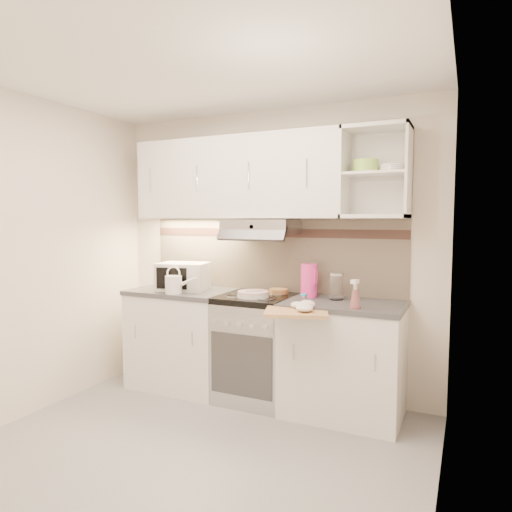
% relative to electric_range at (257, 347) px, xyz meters
% --- Properties ---
extents(ground, '(3.00, 3.00, 0.00)m').
position_rel_electric_range_xyz_m(ground, '(0.00, -1.10, -0.45)').
color(ground, gray).
rests_on(ground, ground).
extents(room_shell, '(3.04, 2.84, 2.52)m').
position_rel_electric_range_xyz_m(room_shell, '(0.00, -0.73, 1.18)').
color(room_shell, beige).
rests_on(room_shell, ground).
extents(base_cabinet_left, '(0.90, 0.60, 0.86)m').
position_rel_electric_range_xyz_m(base_cabinet_left, '(-0.75, 0.00, -0.02)').
color(base_cabinet_left, white).
rests_on(base_cabinet_left, ground).
extents(worktop_left, '(0.92, 0.62, 0.04)m').
position_rel_electric_range_xyz_m(worktop_left, '(-0.75, 0.00, 0.43)').
color(worktop_left, '#47474C').
rests_on(worktop_left, base_cabinet_left).
extents(base_cabinet_right, '(0.90, 0.60, 0.86)m').
position_rel_electric_range_xyz_m(base_cabinet_right, '(0.75, 0.00, -0.02)').
color(base_cabinet_right, white).
rests_on(base_cabinet_right, ground).
extents(worktop_right, '(0.92, 0.62, 0.04)m').
position_rel_electric_range_xyz_m(worktop_right, '(0.75, 0.00, 0.43)').
color(worktop_right, '#47474C').
rests_on(worktop_right, base_cabinet_right).
extents(electric_range, '(0.60, 0.60, 0.90)m').
position_rel_electric_range_xyz_m(electric_range, '(0.00, 0.00, 0.00)').
color(electric_range, '#B7B7BC').
rests_on(electric_range, ground).
extents(microwave, '(0.49, 0.41, 0.25)m').
position_rel_electric_range_xyz_m(microwave, '(-0.74, -0.00, 0.57)').
color(microwave, silver).
rests_on(microwave, worktop_left).
extents(watering_can, '(0.28, 0.14, 0.24)m').
position_rel_electric_range_xyz_m(watering_can, '(-0.68, -0.22, 0.53)').
color(watering_can, white).
rests_on(watering_can, worktop_left).
extents(plate_stack, '(0.26, 0.26, 0.06)m').
position_rel_electric_range_xyz_m(plate_stack, '(0.01, -0.09, 0.47)').
color(plate_stack, silver).
rests_on(plate_stack, electric_range).
extents(bread_loaf, '(0.16, 0.16, 0.04)m').
position_rel_electric_range_xyz_m(bread_loaf, '(0.14, 0.16, 0.47)').
color(bread_loaf, olive).
rests_on(bread_loaf, electric_range).
extents(pink_pitcher, '(0.15, 0.14, 0.28)m').
position_rel_electric_range_xyz_m(pink_pitcher, '(0.42, 0.12, 0.59)').
color(pink_pitcher, '#EC308F').
rests_on(pink_pitcher, worktop_right).
extents(glass_jar, '(0.11, 0.11, 0.22)m').
position_rel_electric_range_xyz_m(glass_jar, '(0.67, 0.08, 0.56)').
color(glass_jar, white).
rests_on(glass_jar, worktop_right).
extents(spice_jar, '(0.05, 0.05, 0.08)m').
position_rel_electric_range_xyz_m(spice_jar, '(0.48, -0.19, 0.49)').
color(spice_jar, silver).
rests_on(spice_jar, worktop_right).
extents(spray_bottle, '(0.09, 0.09, 0.23)m').
position_rel_electric_range_xyz_m(spray_bottle, '(0.89, -0.22, 0.54)').
color(spray_bottle, pink).
rests_on(spray_bottle, worktop_right).
extents(cutting_board, '(0.55, 0.52, 0.02)m').
position_rel_electric_range_xyz_m(cutting_board, '(0.49, -0.35, 0.42)').
color(cutting_board, '#B47852').
rests_on(cutting_board, base_cabinet_right).
extents(dish_towel, '(0.29, 0.24, 0.08)m').
position_rel_electric_range_xyz_m(dish_towel, '(0.51, -0.35, 0.47)').
color(dish_towel, white).
rests_on(dish_towel, cutting_board).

